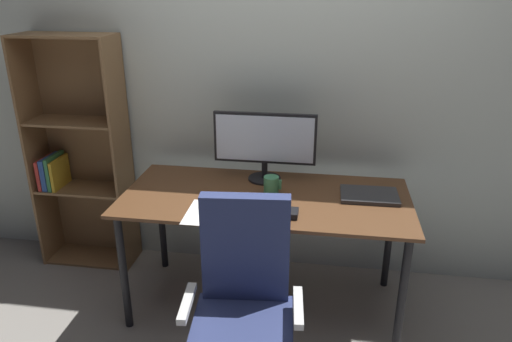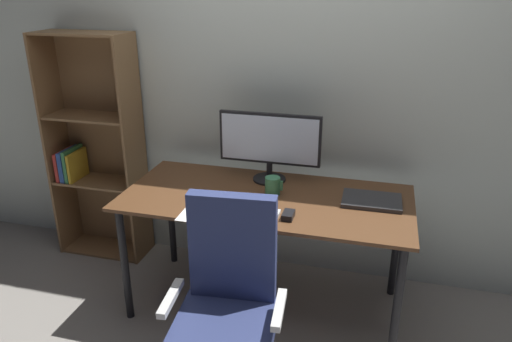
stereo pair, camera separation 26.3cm
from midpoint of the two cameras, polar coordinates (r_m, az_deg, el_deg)
The scene contains 11 objects.
ground_plane at distance 3.10m, azimuth 3.61°, elevation -15.57°, with size 12.00×12.00×0.00m, color gray.
back_wall at distance 3.07m, azimuth 6.28°, elevation 10.73°, with size 6.40×0.10×2.60m, color beige.
desk at distance 2.75m, azimuth 3.93°, elevation -4.54°, with size 1.63×0.76×0.74m.
monitor at distance 2.86m, azimuth 4.27°, elevation 3.39°, with size 0.61×0.20×0.42m.
keyboard at distance 2.51m, azimuth 2.47°, elevation -5.00°, with size 0.29×0.11×0.02m, color silver.
mouse at distance 2.49m, azimuth 6.89°, elevation -5.29°, with size 0.06×0.10×0.03m, color black.
coffee_mug at distance 2.74m, azimuth 4.75°, elevation -1.79°, with size 0.10×0.09×0.10m.
laptop at distance 2.75m, azimuth 16.27°, elevation -3.44°, with size 0.32×0.23×0.02m, color #2D2D30.
paper_sheet at distance 2.56m, azimuth -3.31°, elevation -4.73°, with size 0.21×0.30×0.00m, color white.
office_chair at distance 2.26m, azimuth 0.05°, elevation -17.17°, with size 0.54×0.54×1.01m.
bookshelf at distance 3.50m, azimuth -16.51°, elevation 2.40°, with size 0.63×0.28×1.58m.
Camera 2 is at (0.58, -2.40, 1.88)m, focal length 33.69 mm.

